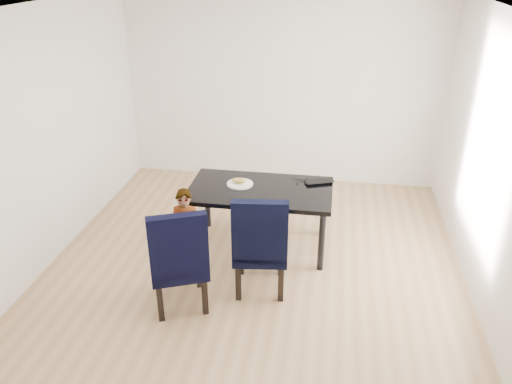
% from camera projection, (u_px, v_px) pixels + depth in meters
% --- Properties ---
extents(floor, '(4.50, 5.00, 0.01)m').
position_uv_depth(floor, '(253.00, 270.00, 5.46)').
color(floor, tan).
rests_on(floor, ground).
extents(ceiling, '(4.50, 5.00, 0.01)m').
position_uv_depth(ceiling, '(252.00, 8.00, 4.27)').
color(ceiling, white).
rests_on(ceiling, wall_back).
extents(wall_back, '(4.50, 0.01, 2.70)m').
position_uv_depth(wall_back, '(282.00, 91.00, 7.09)').
color(wall_back, white).
rests_on(wall_back, ground).
extents(wall_front, '(4.50, 0.01, 2.70)m').
position_uv_depth(wall_front, '(175.00, 327.00, 2.64)').
color(wall_front, white).
rests_on(wall_front, ground).
extents(wall_left, '(0.01, 5.00, 2.70)m').
position_uv_depth(wall_left, '(39.00, 142.00, 5.19)').
color(wall_left, silver).
rests_on(wall_left, ground).
extents(wall_right, '(0.01, 5.00, 2.70)m').
position_uv_depth(wall_right, '(496.00, 169.00, 4.54)').
color(wall_right, silver).
rests_on(wall_right, ground).
extents(dining_table, '(1.60, 0.90, 0.75)m').
position_uv_depth(dining_table, '(260.00, 218.00, 5.74)').
color(dining_table, black).
rests_on(dining_table, floor).
extents(chair_left, '(0.70, 0.71, 1.10)m').
position_uv_depth(chair_left, '(178.00, 255.00, 4.71)').
color(chair_left, black).
rests_on(chair_left, floor).
extents(chair_right, '(0.59, 0.61, 1.10)m').
position_uv_depth(chair_right, '(260.00, 241.00, 4.95)').
color(chair_right, black).
rests_on(chair_right, floor).
extents(child, '(0.36, 0.24, 0.98)m').
position_uv_depth(child, '(186.00, 233.00, 5.21)').
color(child, '#FF5E15').
rests_on(child, floor).
extents(plate, '(0.33, 0.33, 0.02)m').
position_uv_depth(plate, '(240.00, 184.00, 5.66)').
color(plate, silver).
rests_on(plate, dining_table).
extents(sandwich, '(0.17, 0.11, 0.06)m').
position_uv_depth(sandwich, '(239.00, 181.00, 5.65)').
color(sandwich, '#AE8A3E').
rests_on(sandwich, plate).
extents(laptop, '(0.39, 0.32, 0.03)m').
position_uv_depth(laptop, '(318.00, 180.00, 5.74)').
color(laptop, black).
rests_on(laptop, dining_table).
extents(cable_tangle, '(0.20, 0.20, 0.01)m').
position_uv_depth(cable_tangle, '(303.00, 183.00, 5.69)').
color(cable_tangle, black).
rests_on(cable_tangle, dining_table).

